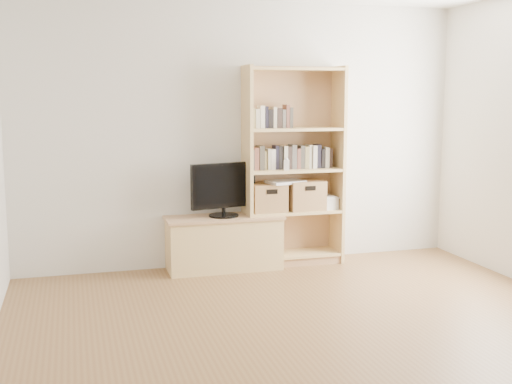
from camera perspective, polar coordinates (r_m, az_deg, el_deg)
name	(u,v)px	position (r m, az deg, el deg)	size (l,w,h in m)	color
floor	(343,356)	(4.37, 7.71, -14.29)	(4.50, 5.00, 0.01)	brown
back_wall	(243,135)	(6.40, -1.12, 5.09)	(4.50, 0.02, 2.60)	silver
tv_stand	(224,244)	(6.30, -2.87, -4.64)	(1.10, 0.41, 0.50)	tan
bookshelf	(293,166)	(6.40, 3.35, 2.28)	(0.99, 0.35, 1.98)	tan
television	(224,190)	(6.20, -2.90, 0.22)	(0.67, 0.05, 0.53)	black
books_row_mid	(293,158)	(6.41, 3.29, 3.03)	(0.78, 0.15, 0.21)	#55514A
books_row_upper	(272,117)	(6.32, 1.43, 6.71)	(0.42, 0.15, 0.22)	#55514A
baby_monitor	(287,165)	(6.26, 2.73, 2.40)	(0.05, 0.03, 0.10)	white
basket_left	(268,198)	(6.35, 1.10, -0.49)	(0.34, 0.28, 0.28)	#A36D49
basket_right	(305,195)	(6.47, 4.36, -0.26)	(0.36, 0.30, 0.30)	#A36D49
laptop	(285,182)	(6.37, 2.62, 0.91)	(0.35, 0.25, 0.03)	silver
magazine_stack	(325,203)	(6.57, 6.15, -0.97)	(0.17, 0.25, 0.11)	beige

